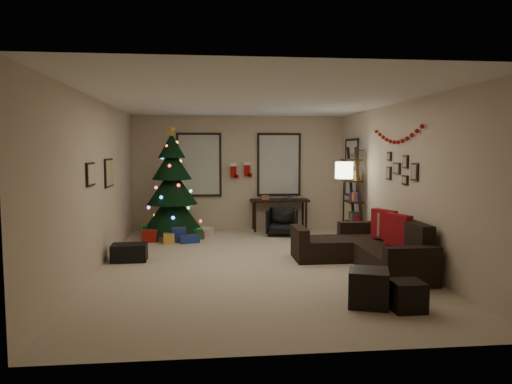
% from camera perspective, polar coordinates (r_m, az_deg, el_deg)
% --- Properties ---
extents(floor, '(7.00, 7.00, 0.00)m').
position_cam_1_polar(floor, '(7.89, -0.27, -8.75)').
color(floor, '#C0AF92').
rests_on(floor, ground).
extents(ceiling, '(7.00, 7.00, 0.00)m').
position_cam_1_polar(ceiling, '(7.70, -0.28, 11.16)').
color(ceiling, white).
rests_on(ceiling, floor).
extents(wall_back, '(5.00, 0.00, 5.00)m').
position_cam_1_polar(wall_back, '(11.16, -2.05, 2.33)').
color(wall_back, beige).
rests_on(wall_back, floor).
extents(wall_front, '(5.00, 0.00, 5.00)m').
position_cam_1_polar(wall_front, '(4.22, 4.42, -2.21)').
color(wall_front, beige).
rests_on(wall_front, floor).
extents(wall_left, '(0.00, 7.00, 7.00)m').
position_cam_1_polar(wall_left, '(7.84, -18.79, 0.90)').
color(wall_left, beige).
rests_on(wall_left, floor).
extents(wall_right, '(0.00, 7.00, 7.00)m').
position_cam_1_polar(wall_right, '(8.30, 17.16, 1.16)').
color(wall_right, beige).
rests_on(wall_right, floor).
extents(window_back_left, '(1.05, 0.06, 1.50)m').
position_cam_1_polar(window_back_left, '(11.10, -6.96, 3.31)').
color(window_back_left, '#728CB2').
rests_on(window_back_left, wall_back).
extents(window_back_right, '(1.05, 0.06, 1.50)m').
position_cam_1_polar(window_back_right, '(11.23, 2.80, 3.37)').
color(window_back_right, '#728CB2').
rests_on(window_back_right, wall_back).
extents(window_right_wall, '(0.06, 0.90, 1.30)m').
position_cam_1_polar(window_right_wall, '(10.68, 11.66, 2.91)').
color(window_right_wall, '#728CB2').
rests_on(window_right_wall, wall_right).
extents(christmas_tree, '(1.32, 1.32, 2.46)m').
position_cam_1_polar(christmas_tree, '(10.28, -10.18, 0.17)').
color(christmas_tree, black).
rests_on(christmas_tree, floor).
extents(presents, '(1.50, 1.01, 0.30)m').
position_cam_1_polar(presents, '(10.04, -9.67, -5.17)').
color(presents, '#14591E').
rests_on(presents, floor).
extents(sofa, '(1.69, 2.47, 0.82)m').
position_cam_1_polar(sofa, '(7.95, 13.57, -6.81)').
color(sofa, black).
rests_on(sofa, floor).
extents(pillow_red_a, '(0.29, 0.52, 0.50)m').
position_cam_1_polar(pillow_red_a, '(7.68, 16.93, -4.47)').
color(pillow_red_a, maroon).
rests_on(pillow_red_a, sofa).
extents(pillow_red_b, '(0.31, 0.51, 0.50)m').
position_cam_1_polar(pillow_red_b, '(8.21, 15.34, -3.82)').
color(pillow_red_b, maroon).
rests_on(pillow_red_b, sofa).
extents(pillow_cream, '(0.21, 0.42, 0.40)m').
position_cam_1_polar(pillow_cream, '(8.39, 14.86, -3.69)').
color(pillow_cream, beige).
rests_on(pillow_cream, sofa).
extents(ottoman_near, '(0.59, 0.59, 0.44)m').
position_cam_1_polar(ottoman_near, '(5.96, 13.56, -11.28)').
color(ottoman_near, black).
rests_on(ottoman_near, floor).
extents(ottoman_far, '(0.38, 0.38, 0.35)m').
position_cam_1_polar(ottoman_far, '(5.92, 17.95, -11.95)').
color(ottoman_far, black).
rests_on(ottoman_far, floor).
extents(desk, '(1.37, 0.49, 0.74)m').
position_cam_1_polar(desk, '(11.04, 2.89, -1.34)').
color(desk, black).
rests_on(desk, floor).
extents(desk_chair, '(0.73, 0.70, 0.62)m').
position_cam_1_polar(desk_chair, '(10.44, 3.21, -3.60)').
color(desk_chair, black).
rests_on(desk_chair, floor).
extents(bookshelf, '(0.30, 0.57, 1.96)m').
position_cam_1_polar(bookshelf, '(9.98, 11.91, -0.41)').
color(bookshelf, black).
rests_on(bookshelf, floor).
extents(potted_plant, '(0.46, 0.41, 0.45)m').
position_cam_1_polar(potted_plant, '(9.84, 12.19, 4.43)').
color(potted_plant, '#4C4C4C').
rests_on(potted_plant, bookshelf).
extents(floor_lamp, '(0.35, 0.35, 1.66)m').
position_cam_1_polar(floor_lamp, '(9.46, 10.69, 1.97)').
color(floor_lamp, black).
rests_on(floor_lamp, floor).
extents(art_map, '(0.04, 0.60, 0.50)m').
position_cam_1_polar(art_map, '(8.60, -17.52, 2.25)').
color(art_map, black).
rests_on(art_map, wall_left).
extents(art_abstract, '(0.04, 0.45, 0.35)m').
position_cam_1_polar(art_abstract, '(7.34, -19.54, 2.05)').
color(art_abstract, black).
rests_on(art_abstract, wall_left).
extents(gallery, '(0.03, 1.25, 0.54)m').
position_cam_1_polar(gallery, '(8.22, 17.27, 2.67)').
color(gallery, black).
rests_on(gallery, wall_right).
extents(garland, '(0.08, 1.90, 0.30)m').
position_cam_1_polar(garland, '(8.35, 16.76, 6.65)').
color(garland, '#A5140C').
rests_on(garland, wall_right).
extents(stocking_left, '(0.20, 0.05, 0.36)m').
position_cam_1_polar(stocking_left, '(10.97, -2.73, 2.68)').
color(stocking_left, '#990F0C').
rests_on(stocking_left, wall_back).
extents(stocking_right, '(0.20, 0.05, 0.36)m').
position_cam_1_polar(stocking_right, '(11.09, -1.06, 2.83)').
color(stocking_right, '#990F0C').
rests_on(stocking_right, wall_back).
extents(storage_bin, '(0.60, 0.41, 0.29)m').
position_cam_1_polar(storage_bin, '(8.33, -15.20, -7.14)').
color(storage_bin, black).
rests_on(storage_bin, floor).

